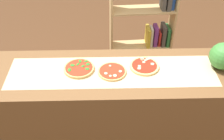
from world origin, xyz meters
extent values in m
plane|color=#4C2D19|center=(0.00, 0.00, 0.00)|extent=(12.00, 12.00, 0.00)
cube|color=brown|center=(0.00, 0.00, 0.45)|extent=(2.12, 0.64, 0.90)
cube|color=tan|center=(0.00, 0.00, 0.90)|extent=(1.70, 0.40, 0.00)
cylinder|color=tan|center=(-0.27, 0.03, 0.91)|extent=(0.25, 0.25, 0.02)
cylinder|color=red|center=(-0.27, 0.03, 0.92)|extent=(0.22, 0.22, 0.00)
ellipsoid|color=#286B23|center=(-0.33, 0.06, 0.93)|extent=(0.04, 0.04, 0.00)
ellipsoid|color=#286B23|center=(-0.20, 0.07, 0.93)|extent=(0.05, 0.04, 0.00)
ellipsoid|color=#286B23|center=(-0.35, 0.00, 0.93)|extent=(0.03, 0.05, 0.00)
ellipsoid|color=#286B23|center=(-0.27, 0.11, 0.93)|extent=(0.04, 0.05, 0.00)
ellipsoid|color=#286B23|center=(-0.22, 0.11, 0.93)|extent=(0.04, 0.04, 0.00)
ellipsoid|color=#286B23|center=(-0.24, 0.05, 0.93)|extent=(0.04, 0.04, 0.00)
ellipsoid|color=#286B23|center=(-0.20, 0.07, 0.93)|extent=(0.03, 0.04, 0.00)
ellipsoid|color=#286B23|center=(-0.20, 0.01, 0.93)|extent=(0.05, 0.05, 0.00)
ellipsoid|color=#286B23|center=(-0.28, 0.07, 0.93)|extent=(0.04, 0.05, 0.00)
cylinder|color=tan|center=(0.00, -0.01, 0.91)|extent=(0.23, 0.23, 0.02)
cylinder|color=red|center=(0.00, -0.01, 0.92)|extent=(0.21, 0.21, 0.00)
cylinder|color=#C6B28E|center=(-0.02, -0.08, 0.92)|extent=(0.02, 0.02, 0.01)
cylinder|color=#C6B28E|center=(0.02, -0.08, 0.92)|extent=(0.03, 0.03, 0.01)
cylinder|color=#C6B28E|center=(-0.05, -0.05, 0.92)|extent=(0.03, 0.03, 0.01)
cylinder|color=#C6B28E|center=(-0.02, 0.05, 0.92)|extent=(0.02, 0.02, 0.01)
cylinder|color=#C6B28E|center=(0.07, -0.02, 0.92)|extent=(0.03, 0.03, 0.01)
cylinder|color=#DBB26B|center=(0.27, 0.05, 0.91)|extent=(0.24, 0.24, 0.02)
cylinder|color=#AD2314|center=(0.27, 0.05, 0.92)|extent=(0.21, 0.21, 0.00)
cylinder|color=#C6B28E|center=(0.22, 0.01, 0.92)|extent=(0.03, 0.03, 0.01)
cylinder|color=#C6B28E|center=(0.23, 0.04, 0.92)|extent=(0.03, 0.03, 0.01)
cylinder|color=#C6B28E|center=(0.32, 0.13, 0.92)|extent=(0.02, 0.02, 0.01)
cylinder|color=#C6B28E|center=(0.26, 0.13, 0.92)|extent=(0.02, 0.02, 0.01)
cylinder|color=#C6B28E|center=(0.27, 0.09, 0.92)|extent=(0.03, 0.03, 0.01)
cylinder|color=#C6B28E|center=(0.26, 0.14, 0.92)|extent=(0.03, 0.03, 0.01)
cylinder|color=#C6B28E|center=(0.30, 0.13, 0.92)|extent=(0.03, 0.03, 0.01)
cylinder|color=#C6B28E|center=(0.29, 0.12, 0.92)|extent=(0.02, 0.02, 0.01)
cylinder|color=#C6B28E|center=(0.34, 0.06, 0.92)|extent=(0.03, 0.03, 0.01)
sphere|color=#387A33|center=(0.91, 0.04, 1.01)|extent=(0.22, 0.22, 0.22)
cube|color=tan|center=(0.71, 1.01, 0.71)|extent=(0.03, 0.22, 1.42)
cube|color=tan|center=(0.01, 0.97, 0.71)|extent=(0.03, 0.22, 1.42)
cube|color=tan|center=(0.36, 0.99, 0.01)|extent=(0.69, 0.26, 0.02)
cube|color=#234799|center=(0.67, 1.00, 0.12)|extent=(0.05, 0.14, 0.20)
cube|color=#47423D|center=(0.62, 1.00, 0.11)|extent=(0.04, 0.17, 0.18)
cube|color=#B22823|center=(0.57, 1.00, 0.11)|extent=(0.04, 0.17, 0.18)
cube|color=#2D753D|center=(0.54, 1.00, 0.14)|extent=(0.04, 0.19, 0.24)
cube|color=gold|center=(0.49, 0.99, 0.13)|extent=(0.04, 0.17, 0.23)
cube|color=#234799|center=(0.46, 0.99, 0.11)|extent=(0.03, 0.15, 0.19)
cube|color=#47423D|center=(0.42, 0.99, 0.13)|extent=(0.05, 0.17, 0.23)
cube|color=tan|center=(0.36, 0.99, 0.48)|extent=(0.69, 0.26, 0.02)
cube|color=#2D753D|center=(0.67, 1.00, 0.60)|extent=(0.04, 0.18, 0.23)
cube|color=#47423D|center=(0.62, 1.00, 0.62)|extent=(0.05, 0.16, 0.26)
cube|color=#B22823|center=(0.58, 1.00, 0.58)|extent=(0.03, 0.13, 0.18)
cube|color=#753384|center=(0.53, 1.00, 0.61)|extent=(0.05, 0.14, 0.25)
cube|color=silver|center=(0.48, 0.99, 0.60)|extent=(0.03, 0.13, 0.23)
cube|color=gold|center=(0.44, 0.99, 0.60)|extent=(0.04, 0.18, 0.23)
cube|color=tan|center=(0.36, 0.99, 0.95)|extent=(0.69, 0.26, 0.02)
cube|color=#234799|center=(0.67, 1.00, 1.05)|extent=(0.04, 0.13, 0.18)
camera|label=1|loc=(-0.04, -1.72, 2.33)|focal=43.80mm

